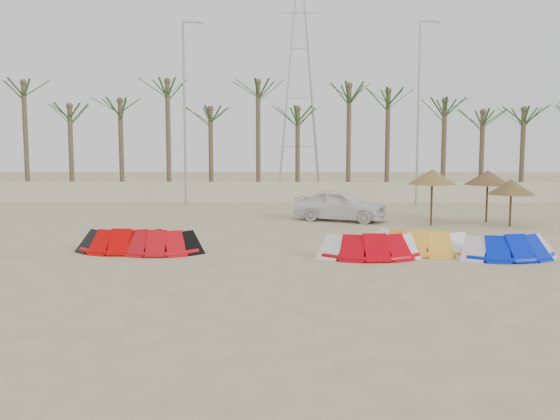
{
  "coord_description": "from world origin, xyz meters",
  "views": [
    {
      "loc": [
        0.43,
        -17.7,
        3.96
      ],
      "look_at": [
        0.0,
        6.0,
        1.3
      ],
      "focal_mm": 40.0,
      "sensor_mm": 36.0,
      "label": 1
    }
  ],
  "objects_px": {
    "kite_red_left": "(125,239)",
    "car": "(340,205)",
    "kite_orange": "(417,240)",
    "kite_red_mid": "(160,241)",
    "parasol_left": "(432,177)",
    "kite_red_right": "(371,244)",
    "parasol_right": "(488,178)",
    "kite_blue": "(507,245)",
    "parasol_mid": "(511,187)"
  },
  "relations": [
    {
      "from": "kite_orange",
      "to": "kite_blue",
      "type": "distance_m",
      "value": 3.03
    },
    {
      "from": "kite_blue",
      "to": "parasol_mid",
      "type": "relative_size",
      "value": 1.66
    },
    {
      "from": "car",
      "to": "parasol_left",
      "type": "bearing_deg",
      "value": -87.41
    },
    {
      "from": "kite_red_left",
      "to": "kite_orange",
      "type": "distance_m",
      "value": 10.47
    },
    {
      "from": "kite_red_mid",
      "to": "parasol_right",
      "type": "height_order",
      "value": "parasol_right"
    },
    {
      "from": "kite_red_left",
      "to": "parasol_right",
      "type": "distance_m",
      "value": 17.55
    },
    {
      "from": "kite_red_mid",
      "to": "car",
      "type": "bearing_deg",
      "value": 51.53
    },
    {
      "from": "kite_blue",
      "to": "kite_red_left",
      "type": "bearing_deg",
      "value": 175.81
    },
    {
      "from": "kite_red_mid",
      "to": "car",
      "type": "xyz_separation_m",
      "value": [
        7.06,
        8.89,
        0.36
      ]
    },
    {
      "from": "kite_red_right",
      "to": "parasol_mid",
      "type": "bearing_deg",
      "value": 45.9
    },
    {
      "from": "kite_red_left",
      "to": "kite_red_right",
      "type": "bearing_deg",
      "value": -5.82
    },
    {
      "from": "kite_red_right",
      "to": "parasol_mid",
      "type": "xyz_separation_m",
      "value": [
        7.37,
        7.6,
        1.4
      ]
    },
    {
      "from": "kite_red_mid",
      "to": "kite_red_right",
      "type": "relative_size",
      "value": 0.83
    },
    {
      "from": "kite_red_mid",
      "to": "parasol_mid",
      "type": "relative_size",
      "value": 1.4
    },
    {
      "from": "kite_orange",
      "to": "car",
      "type": "distance_m",
      "value": 8.81
    },
    {
      "from": "kite_red_mid",
      "to": "parasol_left",
      "type": "height_order",
      "value": "parasol_left"
    },
    {
      "from": "kite_blue",
      "to": "car",
      "type": "distance_m",
      "value": 10.76
    },
    {
      "from": "parasol_left",
      "to": "car",
      "type": "relative_size",
      "value": 0.57
    },
    {
      "from": "kite_orange",
      "to": "kite_blue",
      "type": "height_order",
      "value": "same"
    },
    {
      "from": "kite_orange",
      "to": "kite_red_left",
      "type": "bearing_deg",
      "value": -179.89
    },
    {
      "from": "kite_orange",
      "to": "kite_red_mid",
      "type": "bearing_deg",
      "value": -177.9
    },
    {
      "from": "kite_red_right",
      "to": "kite_orange",
      "type": "relative_size",
      "value": 0.93
    },
    {
      "from": "kite_red_right",
      "to": "kite_orange",
      "type": "xyz_separation_m",
      "value": [
        1.76,
        0.91,
        0.0
      ]
    },
    {
      "from": "kite_red_left",
      "to": "kite_red_mid",
      "type": "distance_m",
      "value": 1.36
    },
    {
      "from": "kite_blue",
      "to": "parasol_mid",
      "type": "xyz_separation_m",
      "value": [
        2.75,
        7.69,
        1.41
      ]
    },
    {
      "from": "kite_red_left",
      "to": "kite_orange",
      "type": "xyz_separation_m",
      "value": [
        10.47,
        0.02,
        0.0
      ]
    },
    {
      "from": "kite_red_mid",
      "to": "kite_orange",
      "type": "bearing_deg",
      "value": 2.1
    },
    {
      "from": "kite_red_left",
      "to": "parasol_mid",
      "type": "height_order",
      "value": "parasol_mid"
    },
    {
      "from": "parasol_right",
      "to": "car",
      "type": "height_order",
      "value": "parasol_right"
    },
    {
      "from": "kite_blue",
      "to": "kite_red_mid",
      "type": "bearing_deg",
      "value": 176.84
    },
    {
      "from": "kite_red_left",
      "to": "car",
      "type": "bearing_deg",
      "value": 45.64
    },
    {
      "from": "parasol_right",
      "to": "kite_red_left",
      "type": "bearing_deg",
      "value": -152.14
    },
    {
      "from": "kite_blue",
      "to": "car",
      "type": "height_order",
      "value": "car"
    },
    {
      "from": "kite_red_left",
      "to": "kite_red_right",
      "type": "distance_m",
      "value": 8.75
    },
    {
      "from": "kite_orange",
      "to": "parasol_left",
      "type": "bearing_deg",
      "value": 73.69
    },
    {
      "from": "kite_red_left",
      "to": "kite_blue",
      "type": "relative_size",
      "value": 0.89
    },
    {
      "from": "kite_red_left",
      "to": "kite_red_right",
      "type": "relative_size",
      "value": 0.88
    },
    {
      "from": "kite_red_right",
      "to": "car",
      "type": "relative_size",
      "value": 0.8
    },
    {
      "from": "kite_orange",
      "to": "parasol_left",
      "type": "relative_size",
      "value": 1.51
    },
    {
      "from": "parasol_left",
      "to": "car",
      "type": "height_order",
      "value": "parasol_left"
    },
    {
      "from": "kite_blue",
      "to": "parasol_left",
      "type": "bearing_deg",
      "value": 95.79
    },
    {
      "from": "kite_red_left",
      "to": "kite_orange",
      "type": "relative_size",
      "value": 0.81
    },
    {
      "from": "parasol_mid",
      "to": "parasol_right",
      "type": "bearing_deg",
      "value": 113.97
    },
    {
      "from": "parasol_left",
      "to": "parasol_right",
      "type": "xyz_separation_m",
      "value": [
        2.92,
        1.14,
        -0.1
      ]
    },
    {
      "from": "parasol_left",
      "to": "parasol_right",
      "type": "relative_size",
      "value": 1.04
    },
    {
      "from": "kite_red_mid",
      "to": "parasol_mid",
      "type": "distance_m",
      "value": 16.4
    },
    {
      "from": "kite_red_left",
      "to": "kite_red_mid",
      "type": "relative_size",
      "value": 1.06
    },
    {
      "from": "parasol_mid",
      "to": "kite_blue",
      "type": "bearing_deg",
      "value": -109.7
    },
    {
      "from": "kite_red_mid",
      "to": "kite_blue",
      "type": "height_order",
      "value": "same"
    },
    {
      "from": "parasol_mid",
      "to": "parasol_right",
      "type": "height_order",
      "value": "parasol_right"
    }
  ]
}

